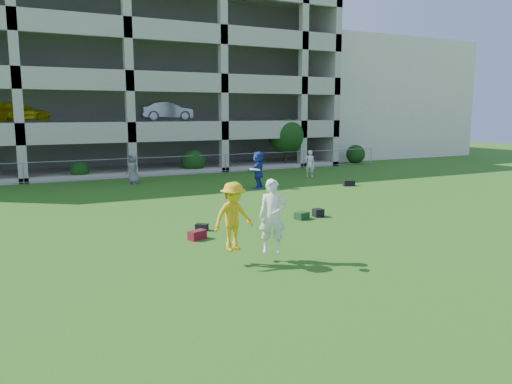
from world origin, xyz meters
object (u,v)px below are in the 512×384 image
frisbee_contest (246,216)px  parking_garage (103,83)px  stucco_building (352,100)px  crate_d (318,213)px  bystander_e (310,164)px  bystander_c (133,169)px  bystander_d (258,170)px

frisbee_contest → parking_garage: (1.40, 27.26, 4.76)m
stucco_building → crate_d: stucco_building is taller
stucco_building → crate_d: 30.89m
frisbee_contest → parking_garage: parking_garage is taller
bystander_e → bystander_c: bearing=30.9°
stucco_building → frisbee_contest: (-24.41, -27.56, -3.75)m
bystander_c → parking_garage: 12.52m
bystander_c → frisbee_contest: 15.90m
parking_garage → bystander_c: bearing=-93.2°
bystander_e → frisbee_contest: 17.75m
bystander_c → crate_d: size_ratio=4.68×
crate_d → bystander_e: bearing=58.8°
frisbee_contest → bystander_c: bearing=87.2°
bystander_d → parking_garage: size_ratio=0.06×
bystander_c → crate_d: 12.54m
bystander_e → crate_d: bearing=100.3°
bystander_c → bystander_d: size_ratio=0.86×
bystander_e → frisbee_contest: size_ratio=0.72×
bystander_e → frisbee_contest: bearing=93.5°
stucco_building → parking_garage: 23.03m
bystander_c → parking_garage: bearing=140.0°
bystander_c → crate_d: (4.17, -11.81, -0.67)m
stucco_building → parking_garage: (-23.00, -0.30, 1.01)m
bystander_e → crate_d: size_ratio=4.66×
bystander_d → bystander_e: bystander_d is taller
stucco_building → parking_garage: bearing=-179.3°
stucco_building → crate_d: bearing=-129.7°
bystander_d → frisbee_contest: size_ratio=0.84×
bystander_d → frisbee_contest: 13.04m
bystander_e → stucco_building: bearing=-93.2°
stucco_building → bystander_c: 26.69m
bystander_d → parking_garage: parking_garage is taller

